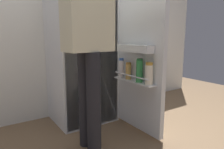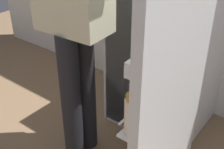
# 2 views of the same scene
# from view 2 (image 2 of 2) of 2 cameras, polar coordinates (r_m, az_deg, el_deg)

# --- Properties ---
(refrigerator) EXTENTS (0.70, 1.21, 1.62)m
(refrigerator) POSITION_cam_2_polar(r_m,az_deg,el_deg) (1.94, 10.84, 10.20)
(refrigerator) COLOR silver
(refrigerator) RESTS_ON ground_plane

